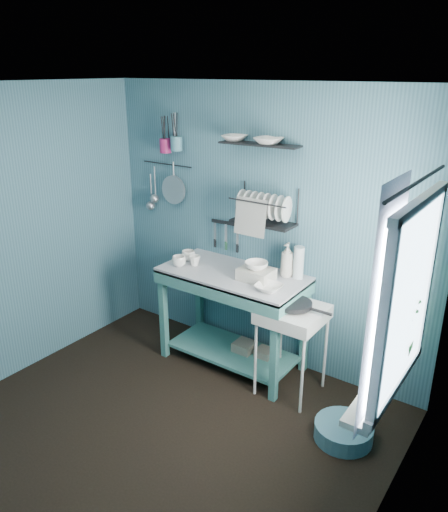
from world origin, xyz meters
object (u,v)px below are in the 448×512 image
Objects in this scene: wash_tub at (256,274)px; utensil_cup_teal at (176,144)px; frying_pan at (294,304)px; potted_plant at (391,331)px; mug_right at (188,256)px; dish_rack at (264,206)px; water_bottle at (299,263)px; storage_tin_small at (264,359)px; hotplate_stand at (291,350)px; work_counter at (233,319)px; soap_bottle at (287,260)px; storage_tin_large at (244,353)px; mug_left at (179,261)px; mug_mid at (195,261)px; colander at (174,190)px; utensil_cup_magenta at (165,146)px; floor_basin at (343,431)px.

wash_tub is 2.15× the size of utensil_cup_teal.
potted_plant is at bearing -27.67° from frying_pan.
wash_tub reaches higher than mug_right.
wash_tub is 0.51× the size of dish_rack.
storage_tin_small is at bearing -147.53° from water_bottle.
hotplate_stand is 3.91× the size of storage_tin_small.
hotplate_stand is at bearing -29.42° from dish_rack.
work_counter is 0.76m from soap_bottle.
mug_left is at bearing -160.10° from storage_tin_large.
utensil_cup_teal is (-1.32, 0.02, 0.88)m from water_bottle.
water_bottle is 0.40m from frying_pan.
potted_plant reaches higher than mug_mid.
water_bottle is 1.47m from colander.
mug_right is at bearing -167.74° from soap_bottle.
work_counter is at bearing -157.07° from water_bottle.
mug_left is 1.00× the size of mug_right.
wash_tub is 0.42m from frying_pan.
work_counter is at bearing 173.14° from frying_pan.
hotplate_stand is at bearing -11.21° from utensil_cup_magenta.
potted_plant reaches higher than mug_left.
utensil_cup_magenta is at bearing 167.85° from wash_tub.
potted_plant is 1.85m from storage_tin_large.
floor_basin is (0.74, -0.60, -0.99)m from water_bottle.
colander reaches higher than frying_pan.
mug_mid is 0.13× the size of hotplate_stand.
wash_tub is at bearing -25.02° from storage_tin_large.
frying_pan is 1.70m from colander.
mug_left is at bearing -162.90° from storage_tin_small.
mug_left is 2.07m from potted_plant.
mug_mid is at bearing -176.37° from wash_tub.
soap_bottle is 1.60m from utensil_cup_magenta.
work_counter is at bearing 175.43° from wash_tub.
colander reaches higher than hotplate_stand.
potted_plant is at bearing -14.33° from mug_mid.
storage_tin_large is (-1.45, 0.60, -0.98)m from potted_plant.
work_counter is 6.44× the size of storage_tin_small.
soap_bottle reaches higher than hotplate_stand.
utensil_cup_magenta is at bearing 139.26° from mug_left.
potted_plant reaches higher than water_bottle.
work_counter is 1.76m from potted_plant.
floor_basin is (1.26, -0.38, -0.39)m from work_counter.
mug_right reaches higher than hotplate_stand.
mug_right reaches higher than storage_tin_small.
work_counter is at bearing -165.07° from storage_tin_small.
soap_bottle reaches higher than mug_right.
utensil_cup_teal is (-1.22, 0.04, 0.87)m from soap_bottle.
colander is at bearing 161.40° from potted_plant.
hotplate_stand is at bearing -12.67° from colander.
work_counter is at bearing -14.10° from utensil_cup_magenta.
utensil_cup_magenta reaches higher than work_counter.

